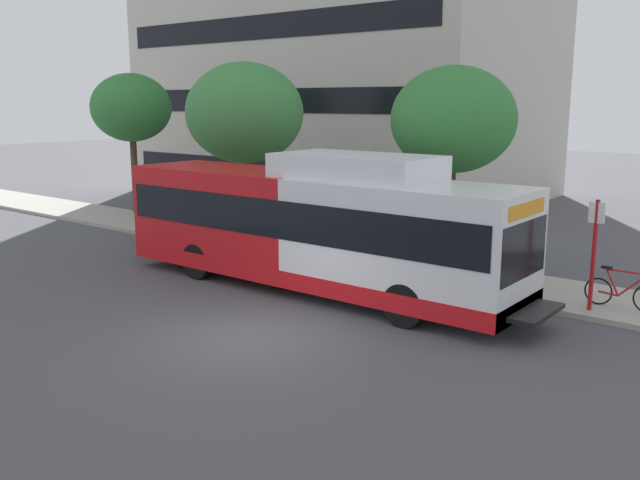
{
  "coord_description": "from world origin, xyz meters",
  "views": [
    {
      "loc": [
        -9.89,
        -9.67,
        4.93
      ],
      "look_at": [
        2.87,
        0.43,
        1.6
      ],
      "focal_mm": 38.25,
      "sensor_mm": 36.0,
      "label": 1
    }
  ],
  "objects": [
    {
      "name": "ground_plane",
      "position": [
        0.0,
        8.0,
        0.0
      ],
      "size": [
        120.0,
        120.0,
        0.0
      ],
      "primitive_type": "plane",
      "color": "#4C4C51"
    },
    {
      "name": "sidewalk_curb",
      "position": [
        7.0,
        6.0,
        0.07
      ],
      "size": [
        3.0,
        56.0,
        0.14
      ],
      "primitive_type": "cube",
      "color": "#A8A399",
      "rests_on": "ground"
    },
    {
      "name": "transit_bus",
      "position": [
        3.74,
        1.35,
        1.7
      ],
      "size": [
        2.58,
        12.25,
        3.65
      ],
      "color": "white",
      "rests_on": "ground"
    },
    {
      "name": "bus_stop_sign_pole",
      "position": [
        5.98,
        -5.13,
        1.65
      ],
      "size": [
        0.1,
        0.36,
        2.6
      ],
      "color": "red",
      "rests_on": "sidewalk_curb"
    },
    {
      "name": "bicycle_parked",
      "position": [
        6.55,
        -5.7,
        0.56
      ],
      "size": [
        0.52,
        1.76,
        1.02
      ],
      "color": "black",
      "rests_on": "sidewalk_curb"
    },
    {
      "name": "street_tree_near_stop",
      "position": [
        7.63,
        -0.57,
        4.4
      ],
      "size": [
        3.52,
        3.52,
        5.77
      ],
      "color": "#4C3823",
      "rests_on": "sidewalk_curb"
    },
    {
      "name": "street_tree_mid_block",
      "position": [
        7.84,
        7.81,
        4.5
      ],
      "size": [
        4.22,
        4.22,
        6.16
      ],
      "color": "#4C3823",
      "rests_on": "sidewalk_curb"
    },
    {
      "name": "street_tree_far_block",
      "position": [
        8.17,
        14.84,
        4.63
      ],
      "size": [
        3.37,
        3.37,
        5.94
      ],
      "color": "#4C3823",
      "rests_on": "sidewalk_curb"
    }
  ]
}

